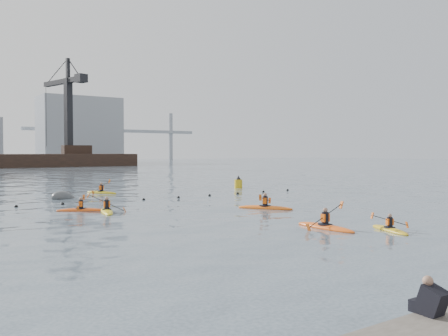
# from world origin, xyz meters

# --- Properties ---
(ground) EXTENTS (400.00, 400.00, 0.00)m
(ground) POSITION_xyz_m (0.00, 0.00, 0.00)
(ground) COLOR #3B4C57
(ground) RESTS_ON ground
(float_line) EXTENTS (33.24, 0.73, 0.24)m
(float_line) POSITION_xyz_m (-0.50, 22.53, 0.03)
(float_line) COLOR black
(float_line) RESTS_ON ground
(kayaker_0) EXTENTS (2.49, 3.60, 1.39)m
(kayaker_0) POSITION_xyz_m (2.69, 4.99, 0.11)
(kayaker_0) COLOR #EE5916
(kayaker_0) RESTS_ON ground
(kayaker_1) EXTENTS (1.87, 2.88, 1.00)m
(kayaker_1) POSITION_xyz_m (4.73, 2.84, 0.09)
(kayaker_1) COLOR gold
(kayaker_1) RESTS_ON ground
(kayaker_2) EXTENTS (2.97, 1.93, 1.05)m
(kayaker_2) POSITION_xyz_m (-5.03, 18.27, 0.09)
(kayaker_2) COLOR #DB4E14
(kayaker_2) RESTS_ON ground
(kayaker_3) EXTENTS (2.31, 3.43, 1.36)m
(kayaker_3) POSITION_xyz_m (-3.91, 16.76, 0.10)
(kayaker_3) COLOR yellow
(kayaker_3) RESTS_ON ground
(kayaker_4) EXTENTS (2.75, 3.37, 1.17)m
(kayaker_4) POSITION_xyz_m (5.23, 12.75, 0.11)
(kayaker_4) COLOR orange
(kayaker_4) RESTS_ON ground
(kayaker_5) EXTENTS (2.21, 3.25, 1.30)m
(kayaker_5) POSITION_xyz_m (0.34, 29.88, 0.10)
(kayaker_5) COLOR gold
(kayaker_5) RESTS_ON ground
(mooring_buoy) EXTENTS (2.83, 2.54, 1.61)m
(mooring_buoy) POSITION_xyz_m (-3.79, 26.87, 0.00)
(mooring_buoy) COLOR #37393C
(mooring_buoy) RESTS_ON ground
(nav_buoy) EXTENTS (0.80, 0.80, 1.45)m
(nav_buoy) POSITION_xyz_m (14.00, 27.99, 0.44)
(nav_buoy) COLOR gold
(nav_buoy) RESTS_ON ground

